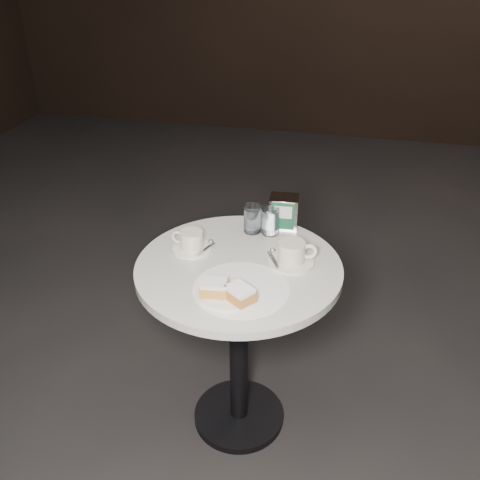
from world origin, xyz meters
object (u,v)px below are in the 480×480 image
at_px(beignet_plate, 228,292).
at_px(napkin_dispenser, 284,212).
at_px(water_glass_left, 253,219).
at_px(coffee_cup_right, 292,254).
at_px(coffee_cup_left, 191,242).
at_px(cafe_table, 239,311).
at_px(water_glass_right, 270,221).

distance_m(beignet_plate, napkin_dispenser, 0.50).
xyz_separation_m(beignet_plate, water_glass_left, (-0.01, 0.42, 0.03)).
bearing_deg(water_glass_left, coffee_cup_right, -46.71).
relative_size(coffee_cup_left, water_glass_left, 1.44).
distance_m(cafe_table, water_glass_right, 0.35).
height_order(beignet_plate, water_glass_right, water_glass_right).
relative_size(cafe_table, water_glass_left, 7.04).
bearing_deg(coffee_cup_left, cafe_table, -12.18).
relative_size(water_glass_left, napkin_dispenser, 0.86).
relative_size(water_glass_right, napkin_dispenser, 0.85).
distance_m(coffee_cup_left, water_glass_left, 0.25).
xyz_separation_m(coffee_cup_left, coffee_cup_right, (0.36, -0.01, 0.00)).
xyz_separation_m(cafe_table, coffee_cup_left, (-0.18, 0.06, 0.23)).
height_order(water_glass_right, napkin_dispenser, napkin_dispenser).
height_order(cafe_table, beignet_plate, beignet_plate).
xyz_separation_m(cafe_table, napkin_dispenser, (0.10, 0.30, 0.26)).
height_order(beignet_plate, water_glass_left, water_glass_left).
height_order(coffee_cup_left, coffee_cup_right, coffee_cup_right).
bearing_deg(napkin_dispenser, cafe_table, -113.11).
distance_m(cafe_table, water_glass_left, 0.34).
height_order(cafe_table, coffee_cup_right, coffee_cup_right).
bearing_deg(water_glass_left, cafe_table, -89.44).
height_order(cafe_table, water_glass_left, water_glass_left).
bearing_deg(napkin_dispenser, coffee_cup_right, -78.39).
relative_size(coffee_cup_left, coffee_cup_right, 0.81).
height_order(beignet_plate, coffee_cup_right, coffee_cup_right).
bearing_deg(coffee_cup_left, beignet_plate, -46.55).
relative_size(cafe_table, beignet_plate, 3.75).
xyz_separation_m(cafe_table, coffee_cup_right, (0.17, 0.05, 0.23)).
bearing_deg(water_glass_right, cafe_table, -105.13).
height_order(coffee_cup_left, water_glass_left, water_glass_left).
bearing_deg(cafe_table, beignet_plate, -87.00).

